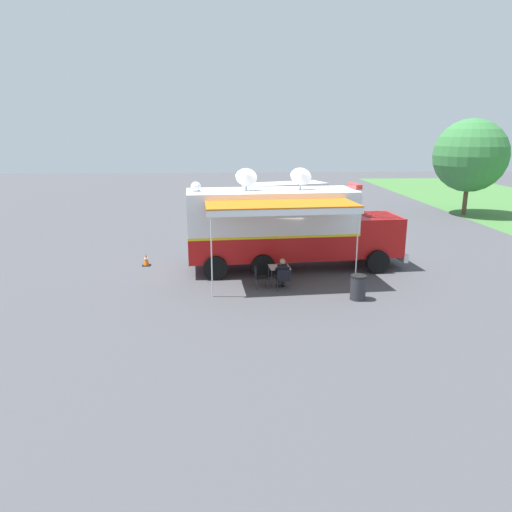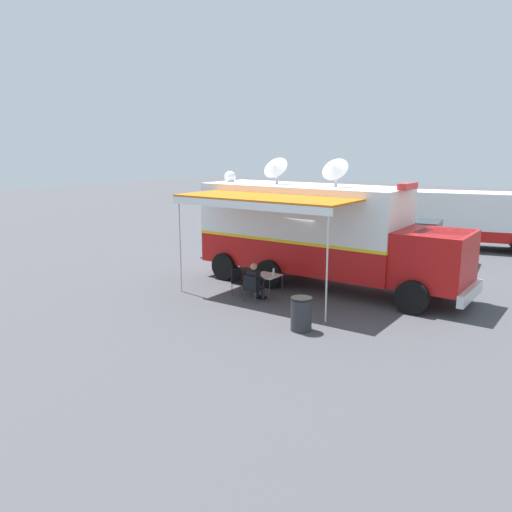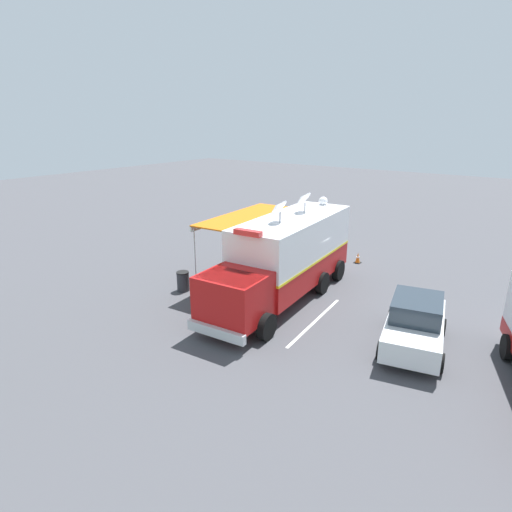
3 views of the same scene
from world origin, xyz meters
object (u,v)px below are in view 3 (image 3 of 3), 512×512
folding_table (251,269)px  car_behind_truck (415,323)px  water_bottle (251,267)px  folding_chair_beside_table (255,266)px  folding_chair_at_table (237,269)px  command_truck (284,255)px  traffic_cone (358,258)px  trash_bin (183,281)px  seated_responder (240,267)px

folding_table → car_behind_truck: car_behind_truck is taller
water_bottle → folding_chair_beside_table: size_ratio=0.26×
folding_table → car_behind_truck: size_ratio=0.19×
folding_chair_beside_table → car_behind_truck: (-8.58, 2.45, 0.37)m
folding_chair_at_table → command_truck: bearing=169.8°
water_bottle → folding_chair_at_table: (0.95, -0.13, -0.32)m
command_truck → water_bottle: 2.41m
traffic_cone → car_behind_truck: bearing=125.0°
folding_chair_at_table → traffic_cone: bearing=-123.2°
folding_chair_beside_table → car_behind_truck: bearing=164.1°
trash_bin → folding_chair_at_table: bearing=-112.7°
trash_bin → car_behind_truck: 10.16m
water_bottle → folding_chair_beside_table: water_bottle is taller
car_behind_truck → water_bottle: bearing=-10.0°
traffic_cone → car_behind_truck: (-5.17, 7.38, 0.60)m
folding_chair_at_table → folding_chair_beside_table: same height
command_truck → car_behind_truck: 6.13m
traffic_cone → trash_bin: bearing=59.8°
seated_responder → folding_table: bearing=-176.5°
water_bottle → folding_chair_at_table: size_ratio=0.26×
water_bottle → seated_responder: size_ratio=0.18×
folding_chair_at_table → folding_table: bearing=-176.3°
command_truck → folding_chair_beside_table: (2.63, -1.45, -1.43)m
command_truck → traffic_cone: command_truck is taller
traffic_cone → folding_chair_beside_table: bearing=55.4°
traffic_cone → seated_responder: bearing=58.0°
folding_table → folding_chair_at_table: folding_chair_at_table is taller
trash_bin → car_behind_truck: size_ratio=0.20×
trash_bin → traffic_cone: bearing=-120.2°
command_truck → water_bottle: size_ratio=43.07×
folding_table → water_bottle: size_ratio=3.83×
folding_chair_beside_table → seated_responder: bearing=75.9°
seated_responder → car_behind_truck: bearing=169.9°
water_bottle → trash_bin: water_bottle is taller
folding_chair_at_table → car_behind_truck: size_ratio=0.19×
folding_table → folding_chair_beside_table: 0.95m
command_truck → folding_table: bearing=-15.0°
command_truck → traffic_cone: bearing=-96.9°
command_truck → water_bottle: bearing=-11.4°
folding_chair_at_table → folding_chair_beside_table: size_ratio=1.00×
traffic_cone → car_behind_truck: size_ratio=0.13×
seated_responder → traffic_cone: 6.87m
command_truck → folding_chair_beside_table: bearing=-28.8°
command_truck → traffic_cone: size_ratio=16.63×
command_truck → folding_chair_beside_table: 3.33m
traffic_cone → folding_table: bearing=62.4°
command_truck → trash_bin: bearing=26.6°
folding_chair_at_table → traffic_cone: (-3.82, -5.83, -0.23)m
seated_responder → trash_bin: (1.29, 2.64, -0.20)m
folding_table → trash_bin: trash_bin is taller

